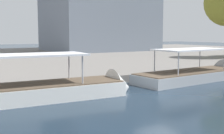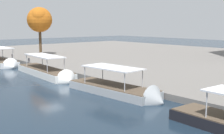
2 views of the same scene
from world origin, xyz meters
TOP-DOWN VIEW (x-y plane):
  - ground_plane at (0.00, 0.00)m, footprint 220.00×220.00m
  - dock_promenade at (0.00, 33.37)m, footprint 120.00×55.00m
  - tour_boat_0 at (-22.12, 2.44)m, footprint 11.41×3.52m
  - tour_boat_1 at (-7.11, 3.38)m, footprint 14.85×4.03m
  - tour_boat_2 at (8.04, 3.74)m, footprint 12.55×4.15m
  - mooring_bollard_0 at (-19.59, 6.27)m, footprint 0.31×0.31m
  - mooring_bollard_1 at (-27.30, 6.24)m, footprint 0.22×0.22m
  - tree_1 at (-28.17, 12.95)m, footprint 5.36×5.36m

SIDE VIEW (x-z plane):
  - ground_plane at x=0.00m, z-range 0.00..0.00m
  - tour_boat_2 at x=8.04m, z-range -1.80..2.43m
  - dock_promenade at x=0.00m, z-range 0.00..0.67m
  - tour_boat_1 at x=-7.11m, z-range -1.67..2.45m
  - tour_boat_0 at x=-22.12m, z-range -1.76..2.62m
  - mooring_bollard_0 at x=-19.59m, z-range 0.69..1.39m
  - mooring_bollard_1 at x=-27.30m, z-range 0.70..1.51m
  - tree_1 at x=-28.17m, z-range 3.30..13.68m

